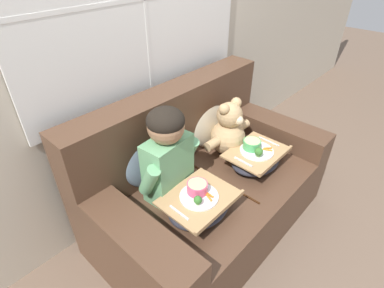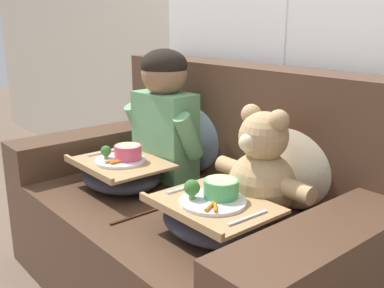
{
  "view_description": "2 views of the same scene",
  "coord_description": "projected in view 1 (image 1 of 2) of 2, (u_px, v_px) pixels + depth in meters",
  "views": [
    {
      "loc": [
        -1.24,
        -0.95,
        1.81
      ],
      "look_at": [
        -0.15,
        0.06,
        0.78
      ],
      "focal_mm": 28.0,
      "sensor_mm": 36.0,
      "label": 1
    },
    {
      "loc": [
        1.35,
        -1.12,
        1.19
      ],
      "look_at": [
        -0.12,
        0.12,
        0.65
      ],
      "focal_mm": 42.0,
      "sensor_mm": 36.0,
      "label": 2
    }
  ],
  "objects": [
    {
      "name": "wall_back_with_window",
      "position": [
        143.0,
        32.0,
        1.91
      ],
      "size": [
        8.0,
        0.08,
        2.6
      ],
      "color": "beige",
      "rests_on": "ground_plane"
    },
    {
      "name": "throw_pillow_behind_child",
      "position": [
        148.0,
        155.0,
        1.92
      ],
      "size": [
        0.43,
        0.21,
        0.44
      ],
      "color": "slate",
      "rests_on": "couch"
    },
    {
      "name": "lap_tray_teddy",
      "position": [
        255.0,
        157.0,
        2.11
      ],
      "size": [
        0.42,
        0.32,
        0.2
      ],
      "color": "#2D2D38",
      "rests_on": "teddy_bear"
    },
    {
      "name": "lap_tray_child",
      "position": [
        199.0,
        203.0,
        1.75
      ],
      "size": [
        0.42,
        0.34,
        0.2
      ],
      "color": "#2D2D38",
      "rests_on": "child_figure"
    },
    {
      "name": "throw_pillow_behind_teddy",
      "position": [
        209.0,
        120.0,
        2.28
      ],
      "size": [
        0.42,
        0.2,
        0.43
      ],
      "color": "#C1B293",
      "rests_on": "couch"
    },
    {
      "name": "couch",
      "position": [
        204.0,
        184.0,
        2.15
      ],
      "size": [
        1.65,
        0.98,
        0.99
      ],
      "color": "#4C3323",
      "rests_on": "ground_plane"
    },
    {
      "name": "child_figure",
      "position": [
        167.0,
        150.0,
        1.74
      ],
      "size": [
        0.44,
        0.22,
        0.61
      ],
      "color": "#66A370",
      "rests_on": "couch"
    },
    {
      "name": "ground_plane",
      "position": [
        210.0,
        222.0,
        2.31
      ],
      "size": [
        14.0,
        14.0,
        0.0
      ],
      "primitive_type": "plane",
      "color": "brown"
    },
    {
      "name": "teddy_bear",
      "position": [
        229.0,
        132.0,
        2.19
      ],
      "size": [
        0.46,
        0.32,
        0.43
      ],
      "color": "tan",
      "rests_on": "couch"
    }
  ]
}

